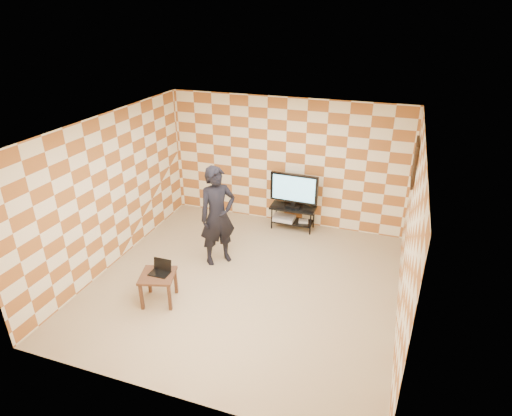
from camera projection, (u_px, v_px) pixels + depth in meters
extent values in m
plane|color=tan|center=(245.00, 283.00, 7.34)|extent=(5.00, 5.00, 0.00)
cube|color=#F9EDC4|center=(286.00, 162.00, 8.89)|extent=(5.00, 0.02, 2.70)
cube|color=#F9EDC4|center=(163.00, 307.00, 4.62)|extent=(5.00, 0.02, 2.70)
cube|color=#F9EDC4|center=(110.00, 192.00, 7.49)|extent=(0.02, 5.00, 2.70)
cube|color=#F9EDC4|center=(410.00, 237.00, 6.02)|extent=(0.02, 5.00, 2.70)
cube|color=white|center=(243.00, 128.00, 6.18)|extent=(5.00, 5.00, 0.02)
cube|color=black|center=(415.00, 162.00, 7.10)|extent=(0.04, 0.72, 0.72)
cube|color=black|center=(415.00, 162.00, 7.10)|extent=(0.04, 0.03, 0.68)
cube|color=black|center=(415.00, 162.00, 7.10)|extent=(0.04, 0.68, 0.03)
cube|color=black|center=(293.00, 208.00, 8.94)|extent=(0.94, 0.42, 0.04)
cube|color=black|center=(293.00, 221.00, 9.07)|extent=(0.85, 0.38, 0.03)
cylinder|color=black|center=(272.00, 218.00, 9.01)|extent=(0.03, 0.03, 0.50)
cylinder|color=black|center=(276.00, 211.00, 9.30)|extent=(0.03, 0.03, 0.50)
cylinder|color=black|center=(310.00, 224.00, 8.77)|extent=(0.03, 0.03, 0.50)
cylinder|color=black|center=(314.00, 217.00, 9.06)|extent=(0.03, 0.03, 0.50)
cube|color=black|center=(293.00, 206.00, 8.92)|extent=(0.30, 0.20, 0.03)
cube|color=black|center=(293.00, 204.00, 8.90)|extent=(0.08, 0.05, 0.08)
cube|color=black|center=(294.00, 188.00, 8.75)|extent=(1.00, 0.09, 0.61)
cube|color=#68B8D4|center=(294.00, 189.00, 8.72)|extent=(0.89, 0.04, 0.52)
cube|color=silver|center=(284.00, 218.00, 9.10)|extent=(0.47, 0.34, 0.08)
cube|color=silver|center=(303.00, 221.00, 9.00)|extent=(0.23, 0.18, 0.05)
cube|color=#3E2714|center=(158.00, 276.00, 6.69)|extent=(0.65, 0.65, 0.04)
cube|color=#3E2714|center=(142.00, 297.00, 6.60)|extent=(0.06, 0.06, 0.46)
cube|color=#3E2714|center=(149.00, 280.00, 7.00)|extent=(0.06, 0.06, 0.46)
cube|color=#3E2714|center=(170.00, 298.00, 6.59)|extent=(0.06, 0.06, 0.46)
cube|color=#3E2714|center=(176.00, 281.00, 6.98)|extent=(0.06, 0.06, 0.46)
cube|color=black|center=(160.00, 273.00, 6.69)|extent=(0.31, 0.22, 0.02)
cube|color=black|center=(163.00, 264.00, 6.74)|extent=(0.31, 0.05, 0.20)
imported|color=black|center=(218.00, 216.00, 7.58)|extent=(0.79, 0.79, 1.85)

